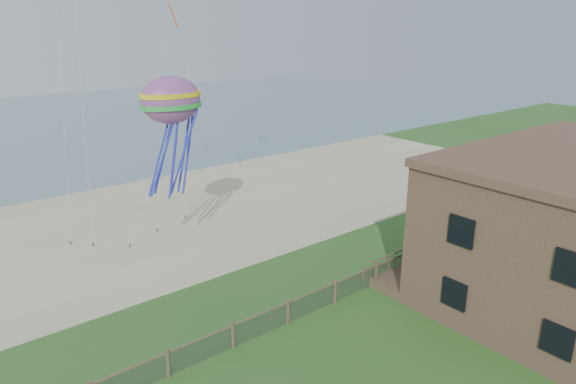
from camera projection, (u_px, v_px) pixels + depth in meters
name	position (u px, v px, depth m)	size (l,w,h in m)	color
sand_beach	(143.00, 224.00, 35.55)	(72.00, 20.00, 0.02)	tan
ocean	(4.00, 129.00, 68.09)	(160.00, 68.00, 0.02)	slate
chainlink_fence	(288.00, 313.00, 23.55)	(36.20, 0.20, 1.25)	#493A29
motel_deck	(467.00, 251.00, 30.67)	(15.00, 2.00, 0.50)	brown
picnic_table	(477.00, 315.00, 23.66)	(1.85, 1.40, 0.78)	brown
octopus_kite	(173.00, 133.00, 28.53)	(3.48, 2.45, 7.16)	#FF5C28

